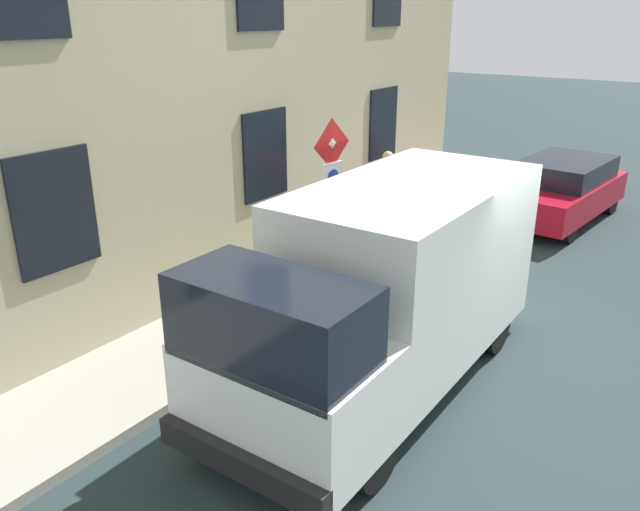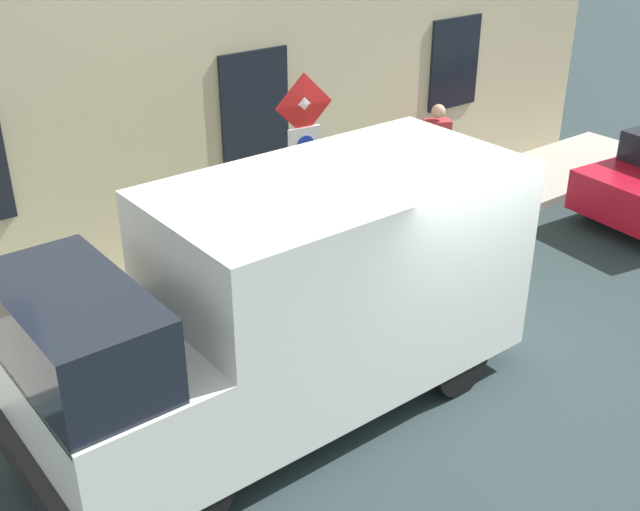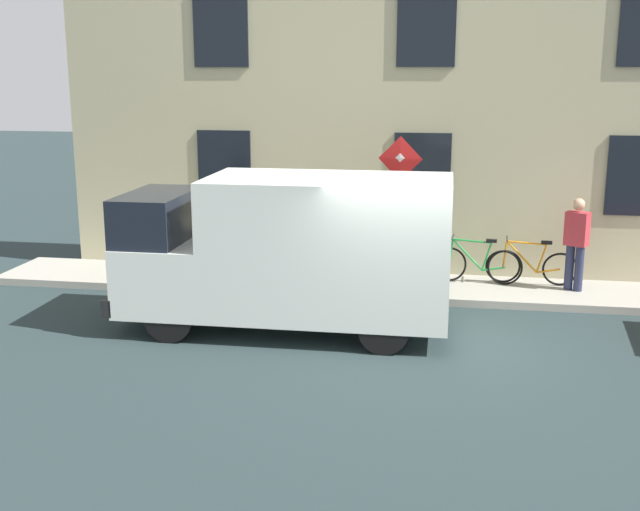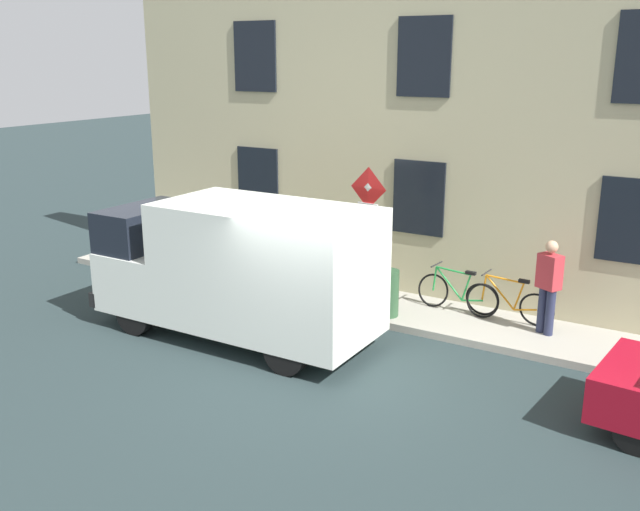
% 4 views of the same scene
% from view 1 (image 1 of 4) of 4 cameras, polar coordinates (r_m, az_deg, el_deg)
% --- Properties ---
extents(ground_plane, '(80.00, 80.00, 0.00)m').
position_cam_1_polar(ground_plane, '(9.69, 15.13, -7.16)').
color(ground_plane, '#243233').
extents(sidewalk_slab, '(1.80, 16.53, 0.14)m').
position_cam_1_polar(sidewalk_slab, '(11.06, -1.10, -2.33)').
color(sidewalk_slab, '#9F9B8F').
rests_on(sidewalk_slab, ground_plane).
extents(building_facade, '(0.75, 14.53, 6.84)m').
position_cam_1_polar(building_facade, '(10.99, -6.68, 15.50)').
color(building_facade, tan).
rests_on(building_facade, ground_plane).
extents(sign_post_stacked, '(0.18, 0.56, 2.74)m').
position_cam_1_polar(sign_post_stacked, '(9.81, 0.97, 6.40)').
color(sign_post_stacked, '#474C47').
rests_on(sign_post_stacked, sidewalk_slab).
extents(delivery_van, '(2.03, 5.34, 2.50)m').
position_cam_1_polar(delivery_van, '(7.80, 6.02, -2.72)').
color(delivery_van, white).
rests_on(delivery_van, ground_plane).
extents(parked_hatchback, '(2.10, 4.14, 1.38)m').
position_cam_1_polar(parked_hatchback, '(15.37, 20.81, 5.66)').
color(parked_hatchback, '#AD0F22').
rests_on(parked_hatchback, ground_plane).
extents(bicycle_orange, '(0.46, 1.71, 0.89)m').
position_cam_1_polar(bicycle_orange, '(12.74, 3.27, 2.96)').
color(bicycle_orange, black).
rests_on(bicycle_orange, sidewalk_slab).
extents(bicycle_green, '(0.46, 1.72, 0.89)m').
position_cam_1_polar(bicycle_green, '(11.93, 0.68, 1.73)').
color(bicycle_green, black).
rests_on(bicycle_green, sidewalk_slab).
extents(pedestrian, '(0.42, 0.48, 1.72)m').
position_cam_1_polar(pedestrian, '(13.07, 6.01, 5.92)').
color(pedestrian, '#262B47').
rests_on(pedestrian, sidewalk_slab).
extents(litter_bin, '(0.44, 0.44, 0.90)m').
position_cam_1_polar(litter_bin, '(10.61, 1.42, -0.36)').
color(litter_bin, '#2D5133').
rests_on(litter_bin, sidewalk_slab).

